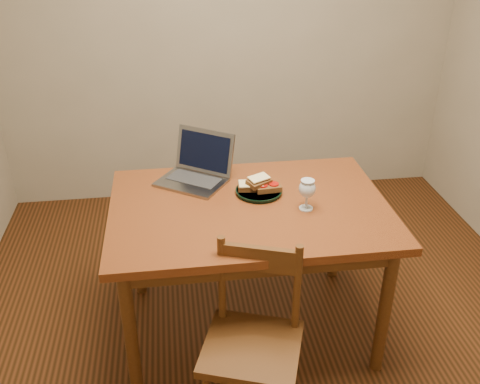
{
  "coord_description": "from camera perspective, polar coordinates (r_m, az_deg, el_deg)",
  "views": [
    {
      "loc": [
        -0.42,
        -2.08,
        1.99
      ],
      "look_at": [
        -0.12,
        0.09,
        0.8
      ],
      "focal_mm": 40.0,
      "sensor_mm": 36.0,
      "label": 1
    }
  ],
  "objects": [
    {
      "name": "sandwich_cheese",
      "position": [
        2.59,
        1.17,
        0.69
      ],
      "size": [
        0.13,
        0.09,
        0.04
      ],
      "primitive_type": null,
      "rotation": [
        0.0,
        0.0,
        -0.12
      ],
      "color": "#381E0C",
      "rests_on": "plate"
    },
    {
      "name": "sandwich_top",
      "position": [
        2.58,
        2.03,
        1.18
      ],
      "size": [
        0.13,
        0.12,
        0.04
      ],
      "primitive_type": null,
      "rotation": [
        0.0,
        0.0,
        0.55
      ],
      "color": "#381E0C",
      "rests_on": "plate"
    },
    {
      "name": "milk_glass",
      "position": [
        2.45,
        7.15,
        -0.27
      ],
      "size": [
        0.08,
        0.08,
        0.15
      ],
      "primitive_type": null,
      "color": "white",
      "rests_on": "table"
    },
    {
      "name": "sandwich_tomato",
      "position": [
        2.58,
        3.03,
        0.58
      ],
      "size": [
        0.13,
        0.08,
        0.04
      ],
      "primitive_type": null,
      "rotation": [
        0.0,
        0.0,
        0.08
      ],
      "color": "#381E0C",
      "rests_on": "plate"
    },
    {
      "name": "table",
      "position": [
        2.54,
        0.99,
        -3.06
      ],
      "size": [
        1.3,
        0.9,
        0.74
      ],
      "color": "#4C1F0C",
      "rests_on": "floor"
    },
    {
      "name": "laptop",
      "position": [
        2.72,
        -4.54,
        2.63
      ],
      "size": [
        0.43,
        0.42,
        0.23
      ],
      "rotation": [
        0.0,
        0.0,
        -0.6
      ],
      "color": "slate",
      "rests_on": "table"
    },
    {
      "name": "chair",
      "position": [
        2.24,
        1.4,
        -14.97
      ],
      "size": [
        0.49,
        0.48,
        0.41
      ],
      "rotation": [
        0.0,
        0.0,
        -0.34
      ],
      "color": "#43250E",
      "rests_on": "floor"
    },
    {
      "name": "back_wall",
      "position": [
        3.77,
        -1.36,
        18.05
      ],
      "size": [
        3.2,
        0.02,
        2.6
      ],
      "primitive_type": "cube",
      "color": "gray",
      "rests_on": "floor"
    },
    {
      "name": "floor",
      "position": [
        2.91,
        2.72,
        -14.8
      ],
      "size": [
        3.2,
        3.2,
        0.02
      ],
      "primitive_type": "cube",
      "color": "black",
      "rests_on": "ground"
    },
    {
      "name": "plate",
      "position": [
        2.6,
        2.03,
        0.07
      ],
      "size": [
        0.23,
        0.23,
        0.02
      ],
      "primitive_type": "cylinder",
      "color": "black",
      "rests_on": "table"
    }
  ]
}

